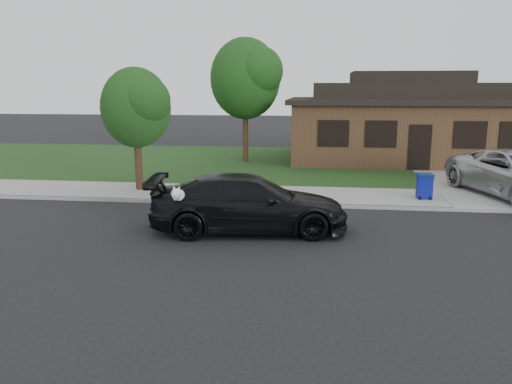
# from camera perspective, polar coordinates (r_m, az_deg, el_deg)

# --- Properties ---
(ground) EXTENTS (120.00, 120.00, 0.00)m
(ground) POSITION_cam_1_polar(r_m,az_deg,el_deg) (13.55, 9.87, -5.28)
(ground) COLOR black
(ground) RESTS_ON ground
(sidewalk) EXTENTS (60.00, 3.00, 0.12)m
(sidewalk) POSITION_cam_1_polar(r_m,az_deg,el_deg) (18.37, 9.18, -0.54)
(sidewalk) COLOR gray
(sidewalk) RESTS_ON ground
(curb) EXTENTS (60.00, 0.12, 0.12)m
(curb) POSITION_cam_1_polar(r_m,az_deg,el_deg) (16.91, 9.34, -1.62)
(curb) COLOR gray
(curb) RESTS_ON ground
(lawn) EXTENTS (60.00, 13.00, 0.13)m
(lawn) POSITION_cam_1_polar(r_m,az_deg,el_deg) (26.24, 8.60, 3.19)
(lawn) COLOR #193814
(lawn) RESTS_ON ground
(driveway) EXTENTS (4.50, 13.00, 0.14)m
(driveway) POSITION_cam_1_polar(r_m,az_deg,el_deg) (24.22, 23.10, 1.66)
(driveway) COLOR gray
(driveway) RESTS_ON ground
(sedan) EXTENTS (5.70, 2.87, 1.59)m
(sedan) POSITION_cam_1_polar(r_m,az_deg,el_deg) (13.87, -0.89, -1.30)
(sedan) COLOR black
(sedan) RESTS_ON ground
(recycling_bin) EXTENTS (0.54, 0.57, 0.88)m
(recycling_bin) POSITION_cam_1_polar(r_m,az_deg,el_deg) (18.49, 18.70, 0.66)
(recycling_bin) COLOR navy
(recycling_bin) RESTS_ON sidewalk
(house) EXTENTS (12.60, 8.60, 4.65)m
(house) POSITION_cam_1_polar(r_m,az_deg,el_deg) (28.39, 16.80, 7.67)
(house) COLOR #422B1C
(house) RESTS_ON ground
(tree_0) EXTENTS (3.78, 3.60, 6.34)m
(tree_0) POSITION_cam_1_polar(r_m,az_deg,el_deg) (26.08, -0.91, 13.00)
(tree_0) COLOR #332114
(tree_0) RESTS_ON ground
(tree_2) EXTENTS (2.73, 2.60, 4.59)m
(tree_2) POSITION_cam_1_polar(r_m,az_deg,el_deg) (19.25, -13.34, 9.50)
(tree_2) COLOR #332114
(tree_2) RESTS_ON ground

